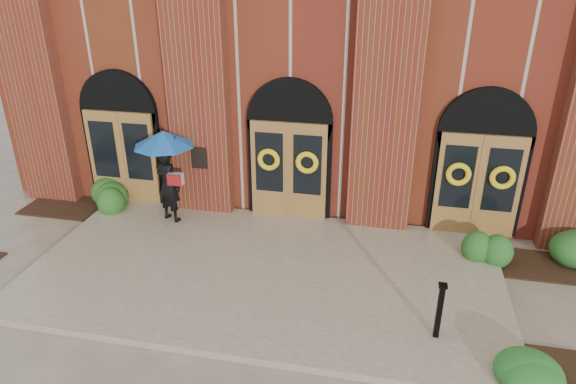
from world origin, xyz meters
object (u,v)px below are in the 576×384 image
(metal_post, at_px, (439,310))
(hedge_wall_left, at_px, (81,197))
(man_with_umbrella, at_px, (166,159))
(hedge_wall_right, at_px, (516,250))

(metal_post, height_order, hedge_wall_left, metal_post)
(man_with_umbrella, distance_m, hedge_wall_right, 8.34)
(metal_post, bearing_deg, man_with_umbrella, 153.48)
(man_with_umbrella, xyz_separation_m, metal_post, (6.37, -3.18, -1.08))
(man_with_umbrella, distance_m, metal_post, 7.20)
(man_with_umbrella, distance_m, hedge_wall_left, 3.11)
(hedge_wall_left, bearing_deg, hedge_wall_right, -2.48)
(metal_post, distance_m, hedge_wall_left, 9.76)
(man_with_umbrella, bearing_deg, hedge_wall_left, 12.83)
(man_with_umbrella, height_order, hedge_wall_right, man_with_umbrella)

